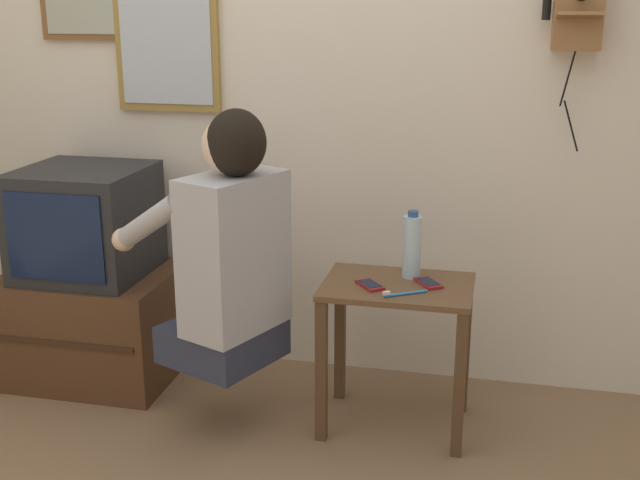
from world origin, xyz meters
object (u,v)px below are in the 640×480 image
(wall_phone_antique, at_px, (579,1))
(water_bottle, at_px, (412,246))
(person, at_px, (228,248))
(television, at_px, (86,222))
(toothbrush, at_px, (402,293))
(wall_mirror, at_px, (166,34))
(cell_phone_held, at_px, (370,285))
(cell_phone_spare, at_px, (428,283))

(wall_phone_antique, relative_size, water_bottle, 2.93)
(wall_phone_antique, bearing_deg, person, -153.50)
(television, distance_m, toothbrush, 1.39)
(wall_mirror, bearing_deg, person, -53.31)
(television, relative_size, wall_mirror, 0.78)
(cell_phone_held, bearing_deg, water_bottle, 7.28)
(cell_phone_spare, height_order, toothbrush, toothbrush)
(wall_phone_antique, bearing_deg, television, -171.97)
(toothbrush, bearing_deg, wall_mirror, 29.96)
(water_bottle, bearing_deg, cell_phone_spare, -43.86)
(wall_mirror, relative_size, cell_phone_held, 4.77)
(person, xyz_separation_m, television, (-0.74, 0.32, -0.03))
(television, bearing_deg, toothbrush, -10.65)
(television, xyz_separation_m, wall_mirror, (0.27, 0.31, 0.75))
(television, height_order, wall_mirror, wall_mirror)
(person, height_order, water_bottle, person)
(person, distance_m, water_bottle, 0.68)
(wall_mirror, bearing_deg, water_bottle, -18.27)
(wall_phone_antique, bearing_deg, wall_mirror, 178.57)
(wall_phone_antique, height_order, wall_mirror, wall_phone_antique)
(toothbrush, bearing_deg, water_bottle, -34.88)
(cell_phone_spare, bearing_deg, water_bottle, 102.87)
(toothbrush, bearing_deg, cell_phone_spare, -63.19)
(cell_phone_spare, bearing_deg, television, 141.94)
(wall_phone_antique, height_order, water_bottle, wall_phone_antique)
(wall_mirror, bearing_deg, cell_phone_spare, -20.24)
(water_bottle, height_order, toothbrush, water_bottle)
(cell_phone_held, height_order, cell_phone_spare, same)
(wall_mirror, height_order, toothbrush, wall_mirror)
(cell_phone_spare, xyz_separation_m, water_bottle, (-0.07, 0.07, 0.12))
(wall_phone_antique, height_order, cell_phone_held, wall_phone_antique)
(water_bottle, distance_m, toothbrush, 0.23)
(cell_phone_held, xyz_separation_m, toothbrush, (0.13, -0.07, 0.00))
(wall_phone_antique, relative_size, wall_mirror, 1.18)
(cell_phone_held, bearing_deg, cell_phone_spare, -19.92)
(cell_phone_spare, bearing_deg, wall_mirror, 126.49)
(person, relative_size, wall_mirror, 1.47)
(television, height_order, wall_phone_antique, wall_phone_antique)
(wall_mirror, xyz_separation_m, cell_phone_spare, (1.17, -0.43, -0.86))
(television, bearing_deg, person, -23.23)
(cell_phone_held, relative_size, cell_phone_spare, 0.98)
(toothbrush, bearing_deg, person, 62.97)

